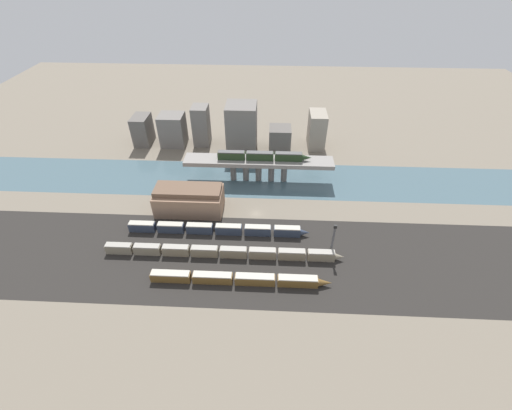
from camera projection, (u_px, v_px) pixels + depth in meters
name	position (u px, v px, depth m)	size (l,w,h in m)	color
ground_plane	(256.00, 214.00, 137.30)	(400.00, 400.00, 0.00)	#756B5B
railbed_yard	(253.00, 258.00, 118.48)	(280.00, 42.00, 0.01)	#282623
river_water	(259.00, 180.00, 156.54)	(320.00, 28.59, 0.01)	#47606B
bridge	(259.00, 164.00, 151.27)	(65.66, 9.16, 10.63)	gray
train_on_bridge	(263.00, 156.00, 148.79)	(40.95, 2.79, 3.65)	#23381E
train_yard_near	(239.00, 279.00, 109.12)	(58.00, 2.85, 3.43)	brown
train_yard_mid	(222.00, 252.00, 118.18)	(82.78, 2.60, 3.74)	gray
train_yard_far	(217.00, 229.00, 127.37)	(67.57, 2.70, 3.82)	#2D384C
warehouse_building	(189.00, 199.00, 136.35)	(26.52, 13.40, 10.78)	#937056
signal_tower	(333.00, 240.00, 115.77)	(1.00, 0.73, 13.37)	#4C4C51
city_block_far_left	(143.00, 130.00, 179.91)	(8.23, 12.76, 14.90)	#605B56
city_block_left	(173.00, 130.00, 178.31)	(12.53, 11.78, 16.34)	slate
city_block_center	(201.00, 125.00, 177.90)	(8.07, 10.26, 20.39)	slate
city_block_right	(242.00, 127.00, 172.79)	(15.05, 14.99, 23.55)	slate
city_block_far_right	(280.00, 139.00, 174.52)	(10.93, 11.09, 12.42)	#605B56
city_block_tall	(317.00, 130.00, 176.43)	(8.43, 14.00, 18.15)	gray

